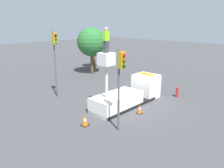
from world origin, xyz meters
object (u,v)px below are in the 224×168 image
(bucket_truck, at_px, (129,95))
(fire_hydrant, at_px, (177,92))
(tree_left_bg, at_px, (94,43))
(worker, at_px, (106,40))
(traffic_cone_curbside, at_px, (140,109))
(traffic_light_across, at_px, (55,52))
(traffic_cone_rear, at_px, (85,121))
(traffic_light_pole, at_px, (121,75))
(tree_right_bg, at_px, (91,42))

(bucket_truck, height_order, fire_hydrant, bucket_truck)
(tree_left_bg, bearing_deg, bucket_truck, -121.53)
(worker, xyz_separation_m, tree_left_bg, (10.73, 13.19, -1.84))
(traffic_cone_curbside, xyz_separation_m, tree_left_bg, (9.04, 15.05, 3.35))
(traffic_light_across, height_order, fire_hydrant, traffic_light_across)
(traffic_light_across, relative_size, tree_left_bg, 1.21)
(traffic_cone_rear, bearing_deg, worker, 8.88)
(traffic_light_pole, bearing_deg, fire_hydrant, 3.10)
(traffic_light_pole, height_order, traffic_cone_curbside, traffic_light_pole)
(traffic_light_pole, xyz_separation_m, tree_right_bg, (9.38, 13.20, 0.50))
(traffic_light_across, xyz_separation_m, tree_right_bg, (8.43, 4.72, 0.00))
(fire_hydrant, bearing_deg, traffic_cone_rear, 169.75)
(bucket_truck, height_order, traffic_light_pole, traffic_light_pole)
(traffic_light_pole, relative_size, traffic_cone_rear, 7.17)
(bucket_truck, relative_size, traffic_light_across, 1.19)
(bucket_truck, bearing_deg, fire_hydrant, -25.19)
(traffic_cone_curbside, bearing_deg, bucket_truck, 63.09)
(traffic_light_across, height_order, traffic_cone_curbside, traffic_light_across)
(fire_hydrant, bearing_deg, traffic_cone_curbside, 177.17)
(traffic_cone_curbside, distance_m, tree_right_bg, 14.49)
(traffic_cone_rear, bearing_deg, traffic_light_across, 72.10)
(fire_hydrant, distance_m, traffic_cone_rear, 9.83)
(bucket_truck, distance_m, traffic_light_pole, 5.61)
(traffic_cone_rear, height_order, tree_left_bg, tree_left_bg)
(traffic_light_pole, distance_m, tree_left_bg, 19.92)
(traffic_light_across, relative_size, tree_right_bg, 0.98)
(bucket_truck, xyz_separation_m, traffic_cone_curbside, (-0.95, -1.87, -0.50))
(fire_hydrant, relative_size, tree_left_bg, 0.20)
(tree_right_bg, bearing_deg, tree_left_bg, 43.10)
(traffic_light_pole, height_order, tree_right_bg, tree_right_bg)
(traffic_cone_curbside, bearing_deg, traffic_light_across, 105.55)
(traffic_cone_curbside, xyz_separation_m, tree_right_bg, (6.28, 12.47, 3.88))
(fire_hydrant, relative_size, tree_right_bg, 0.16)
(bucket_truck, distance_m, traffic_light_across, 7.45)
(worker, height_order, fire_hydrant, worker)
(bucket_truck, distance_m, worker, 5.37)
(traffic_light_across, distance_m, tree_left_bg, 13.38)
(worker, xyz_separation_m, traffic_cone_rear, (-2.49, -0.39, -5.17))
(traffic_light_across, bearing_deg, traffic_cone_curbside, -74.45)
(worker, height_order, traffic_light_pole, worker)
(tree_left_bg, bearing_deg, tree_right_bg, -136.90)
(bucket_truck, bearing_deg, traffic_cone_curbside, -116.91)
(traffic_light_across, distance_m, traffic_cone_curbside, 8.92)
(worker, distance_m, traffic_light_pole, 3.47)
(traffic_cone_rear, relative_size, tree_right_bg, 0.12)
(worker, relative_size, traffic_cone_rear, 2.38)
(fire_hydrant, bearing_deg, tree_left_bg, 76.97)
(fire_hydrant, height_order, tree_left_bg, tree_left_bg)
(traffic_light_across, height_order, traffic_cone_rear, traffic_light_across)
(traffic_light_pole, distance_m, traffic_light_across, 8.55)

